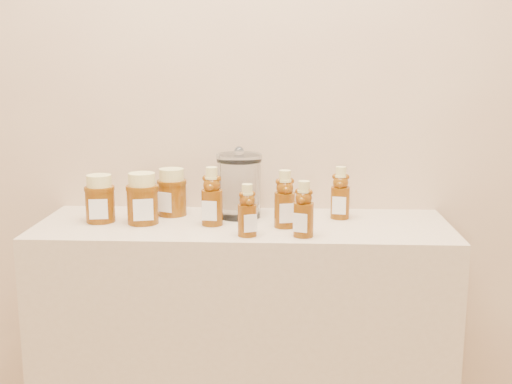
# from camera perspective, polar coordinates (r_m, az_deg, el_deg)

# --- Properties ---
(wall_back) EXTENTS (3.50, 0.02, 2.70)m
(wall_back) POSITION_cam_1_polar(r_m,az_deg,el_deg) (2.01, -0.81, 11.18)
(wall_back) COLOR tan
(wall_back) RESTS_ON ground
(display_table) EXTENTS (1.20, 0.40, 0.90)m
(display_table) POSITION_cam_1_polar(r_m,az_deg,el_deg) (2.03, -1.10, -15.19)
(display_table) COLOR #C2AD8E
(display_table) RESTS_ON ground
(bear_bottle_back_left) EXTENTS (0.07, 0.07, 0.19)m
(bear_bottle_back_left) POSITION_cam_1_polar(r_m,az_deg,el_deg) (1.84, -3.94, -0.04)
(bear_bottle_back_left) COLOR #5B2C07
(bear_bottle_back_left) RESTS_ON display_table
(bear_bottle_back_mid) EXTENTS (0.08, 0.08, 0.19)m
(bear_bottle_back_mid) POSITION_cam_1_polar(r_m,az_deg,el_deg) (1.81, 2.57, -0.28)
(bear_bottle_back_mid) COLOR #5B2C07
(bear_bottle_back_mid) RESTS_ON display_table
(bear_bottle_back_right) EXTENTS (0.07, 0.07, 0.18)m
(bear_bottle_back_right) POSITION_cam_1_polar(r_m,az_deg,el_deg) (1.93, 7.51, 0.24)
(bear_bottle_back_right) COLOR #5B2C07
(bear_bottle_back_right) RESTS_ON display_table
(bear_bottle_front_left) EXTENTS (0.07, 0.07, 0.16)m
(bear_bottle_front_left) POSITION_cam_1_polar(r_m,az_deg,el_deg) (1.72, -0.79, -1.32)
(bear_bottle_front_left) COLOR #5B2C07
(bear_bottle_front_left) RESTS_ON display_table
(bear_bottle_front_right) EXTENTS (0.07, 0.07, 0.17)m
(bear_bottle_front_right) POSITION_cam_1_polar(r_m,az_deg,el_deg) (1.72, 4.26, -1.19)
(bear_bottle_front_right) COLOR #5B2C07
(bear_bottle_front_right) RESTS_ON display_table
(honey_jar_left) EXTENTS (0.10, 0.10, 0.14)m
(honey_jar_left) POSITION_cam_1_polar(r_m,az_deg,el_deg) (1.93, -13.71, -0.56)
(honey_jar_left) COLOR #5B2C07
(honey_jar_left) RESTS_ON display_table
(honey_jar_back) EXTENTS (0.12, 0.12, 0.14)m
(honey_jar_back) POSITION_cam_1_polar(r_m,az_deg,el_deg) (1.97, -7.48, 0.00)
(honey_jar_back) COLOR #5B2C07
(honey_jar_back) RESTS_ON display_table
(honey_jar_front) EXTENTS (0.12, 0.12, 0.15)m
(honey_jar_front) POSITION_cam_1_polar(r_m,az_deg,el_deg) (1.88, -10.06, -0.56)
(honey_jar_front) COLOR #5B2C07
(honey_jar_front) RESTS_ON display_table
(glass_canister) EXTENTS (0.18, 0.18, 0.21)m
(glass_canister) POSITION_cam_1_polar(r_m,az_deg,el_deg) (1.92, -1.50, 0.80)
(glass_canister) COLOR white
(glass_canister) RESTS_ON display_table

